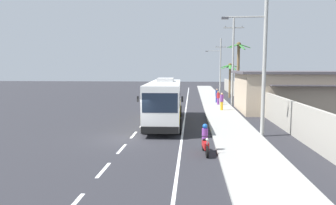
# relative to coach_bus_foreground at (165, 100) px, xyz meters

# --- Properties ---
(ground_plane) EXTENTS (160.00, 160.00, 0.00)m
(ground_plane) POSITION_rel_coach_bus_foreground_xyz_m (-1.70, -5.67, -1.88)
(ground_plane) COLOR #28282D
(sidewalk_kerb) EXTENTS (3.20, 90.00, 0.14)m
(sidewalk_kerb) POSITION_rel_coach_bus_foreground_xyz_m (5.10, 4.33, -1.81)
(sidewalk_kerb) COLOR #999993
(sidewalk_kerb) RESTS_ON ground
(lane_markings) EXTENTS (3.40, 71.00, 0.01)m
(lane_markings) POSITION_rel_coach_bus_foreground_xyz_m (0.26, 8.81, -1.87)
(lane_markings) COLOR white
(lane_markings) RESTS_ON ground
(boundary_wall) EXTENTS (0.24, 60.00, 2.26)m
(boundary_wall) POSITION_rel_coach_bus_foreground_xyz_m (8.90, 8.33, -0.75)
(boundary_wall) COLOR #9E998E
(boundary_wall) RESTS_ON ground
(coach_bus_foreground) EXTENTS (3.09, 11.24, 3.61)m
(coach_bus_foreground) POSITION_rel_coach_bus_foreground_xyz_m (0.00, 0.00, 0.00)
(coach_bus_foreground) COLOR white
(coach_bus_foreground) RESTS_ON ground
(motorcycle_beside_bus) EXTENTS (0.56, 1.96, 1.56)m
(motorcycle_beside_bus) POSITION_rel_coach_bus_foreground_xyz_m (2.86, -8.52, -1.24)
(motorcycle_beside_bus) COLOR black
(motorcycle_beside_bus) RESTS_ON ground
(pedestrian_near_kerb) EXTENTS (0.36, 0.36, 1.70)m
(pedestrian_near_kerb) POSITION_rel_coach_bus_foreground_xyz_m (5.31, 14.18, -0.85)
(pedestrian_near_kerb) COLOR navy
(pedestrian_near_kerb) RESTS_ON sidewalk_kerb
(pedestrian_midwalk) EXTENTS (0.36, 0.36, 1.79)m
(pedestrian_midwalk) POSITION_rel_coach_bus_foreground_xyz_m (5.23, 7.18, -0.80)
(pedestrian_midwalk) COLOR gold
(pedestrian_midwalk) RESTS_ON sidewalk_kerb
(pedestrian_far_walk) EXTENTS (0.36, 0.36, 1.58)m
(pedestrian_far_walk) POSITION_rel_coach_bus_foreground_xyz_m (5.30, 12.00, -0.91)
(pedestrian_far_walk) COLOR #75388E
(pedestrian_far_walk) RESTS_ON sidewalk_kerb
(utility_pole_nearest) EXTENTS (3.74, 0.24, 9.99)m
(utility_pole_nearest) POSITION_rel_coach_bus_foreground_xyz_m (6.66, -4.16, 3.45)
(utility_pole_nearest) COLOR #9E9E99
(utility_pole_nearest) RESTS_ON ground
(utility_pole_mid) EXTENTS (2.39, 0.24, 10.20)m
(utility_pole_mid) POSITION_rel_coach_bus_foreground_xyz_m (6.98, 12.53, 3.46)
(utility_pole_mid) COLOR #9E9E99
(utility_pole_mid) RESTS_ON ground
(utility_pole_far) EXTENTS (3.51, 0.24, 9.42)m
(utility_pole_far) POSITION_rel_coach_bus_foreground_xyz_m (6.98, 29.22, 3.13)
(utility_pole_far) COLOR #9E9E99
(utility_pole_far) RESTS_ON ground
(palm_nearest) EXTENTS (2.99, 2.85, 7.59)m
(palm_nearest) POSITION_rel_coach_bus_foreground_xyz_m (7.87, 14.31, 3.07)
(palm_nearest) COLOR brown
(palm_nearest) RESTS_ON ground
(palm_second) EXTENTS (3.09, 3.11, 5.15)m
(palm_second) POSITION_rel_coach_bus_foreground_xyz_m (7.81, 21.86, 1.90)
(palm_second) COLOR brown
(palm_second) RESTS_ON ground
(roadside_building) EXTENTS (14.23, 8.89, 4.12)m
(roadside_building) POSITION_rel_coach_bus_foreground_xyz_m (13.81, 7.68, 0.20)
(roadside_building) COLOR tan
(roadside_building) RESTS_ON ground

